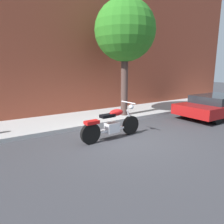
# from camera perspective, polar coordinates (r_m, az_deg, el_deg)

# --- Properties ---
(ground_plane) EXTENTS (60.00, 60.00, 0.00)m
(ground_plane) POSITION_cam_1_polar(r_m,az_deg,el_deg) (6.94, 4.26, -7.21)
(ground_plane) COLOR #38383D
(sidewalk) EXTENTS (23.99, 2.49, 0.14)m
(sidewalk) POSITION_cam_1_polar(r_m,az_deg,el_deg) (9.39, -7.15, -1.76)
(sidewalk) COLOR #A9A9A9
(sidewalk) RESTS_ON ground
(building_facade) EXTENTS (23.99, 0.50, 8.41)m
(building_facade) POSITION_cam_1_polar(r_m,az_deg,el_deg) (10.67, -11.66, 22.09)
(building_facade) COLOR brown
(building_facade) RESTS_ON ground
(motorcycle) EXTENTS (2.28, 0.70, 1.15)m
(motorcycle) POSITION_cam_1_polar(r_m,az_deg,el_deg) (6.77, -0.04, -3.52)
(motorcycle) COLOR black
(motorcycle) RESTS_ON ground
(parked_car_red) EXTENTS (4.56, 1.90, 1.03)m
(parked_car_red) POSITION_cam_1_polar(r_m,az_deg,el_deg) (11.16, 27.14, 1.73)
(parked_car_red) COLOR black
(parked_car_red) RESTS_ON ground
(street_tree) EXTENTS (2.64, 2.64, 5.18)m
(street_tree) POSITION_cam_1_polar(r_m,az_deg,el_deg) (9.63, 3.58, 21.16)
(street_tree) COLOR #493530
(street_tree) RESTS_ON ground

